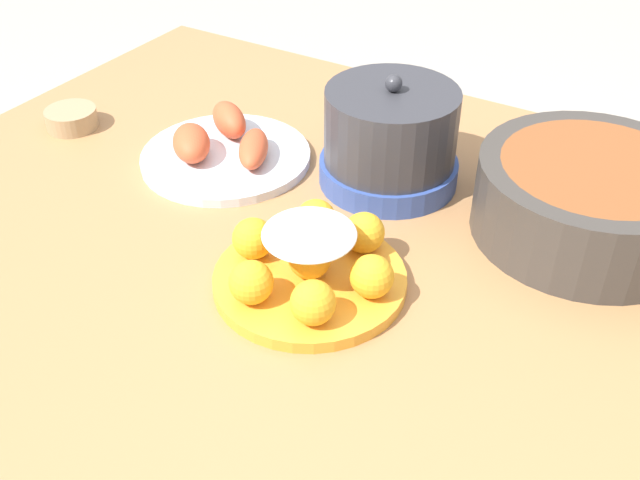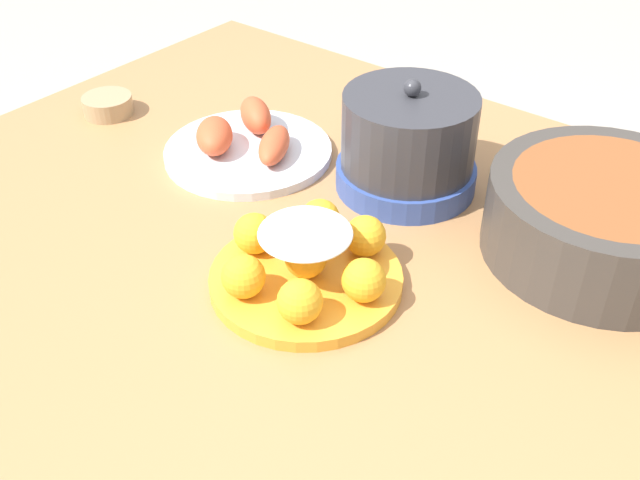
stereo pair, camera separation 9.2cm
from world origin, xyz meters
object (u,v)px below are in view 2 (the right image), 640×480
Objects in this scene: cake_plate at (307,264)px; serving_bowl at (606,217)px; dining_table at (333,295)px; seafood_platter at (247,144)px; warming_pot at (408,144)px; sauce_bowl at (108,104)px.

serving_bowl is (0.25, 0.28, 0.02)m from cake_plate.
dining_table is 0.29m from seafood_platter.
warming_pot is (-0.01, 0.18, 0.15)m from dining_table.
serving_bowl is at bearing 10.27° from seafood_platter.
warming_pot is (0.52, 0.12, 0.05)m from sauce_bowl.
dining_table is at bearing 103.54° from cake_plate.
warming_pot is at bearing -175.86° from serving_bowl.
warming_pot reaches higher than dining_table.
warming_pot reaches higher than serving_bowl.
serving_bowl reaches higher than seafood_platter.
dining_table is 16.04× the size of sauce_bowl.
cake_plate is 0.91× the size of seafood_platter.
sauce_bowl is (-0.80, -0.14, -0.04)m from serving_bowl.
dining_table is at bearing -6.75° from sauce_bowl.
cake_plate is (0.02, -0.08, 0.11)m from dining_table.
warming_pot reaches higher than seafood_platter.
serving_bowl is 1.15× the size of seafood_platter.
warming_pot is at bearing 12.98° from sauce_bowl.
warming_pot is at bearing 95.94° from cake_plate.
cake_plate is 0.79× the size of serving_bowl.
dining_table is 6.64× the size of warming_pot.
dining_table is 5.67× the size of cake_plate.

